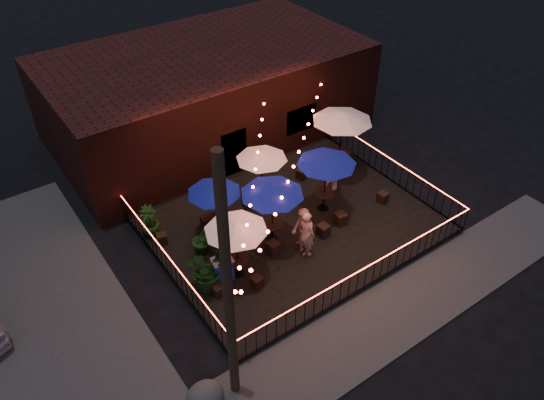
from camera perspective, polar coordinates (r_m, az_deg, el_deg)
The scene contains 35 objects.
ground at distance 19.12m, azimuth 5.72°, elevation -6.09°, with size 110.00×110.00×0.00m, color black.
patio at distance 20.19m, azimuth 2.11°, elevation -2.69°, with size 10.00×8.00×0.15m, color black.
sidewalk at distance 17.64m, azimuth 12.61°, elevation -12.02°, with size 18.00×2.50×0.05m, color #42403D.
brick_building at distance 25.18m, azimuth -7.07°, elevation 11.46°, with size 14.00×8.00×4.00m.
utility_pole at distance 12.57m, azimuth -4.74°, elevation -10.00°, with size 0.26×0.26×8.00m, color #362116.
fence_front at distance 17.68m, azimuth 10.02°, elevation -8.24°, with size 10.00×0.04×1.04m.
fence_left at distance 18.00m, azimuth -10.80°, elevation -7.31°, with size 0.04×8.00×1.04m.
fence_right at distance 22.59m, azimuth 12.37°, elevation 3.33°, with size 0.04×8.00×1.04m.
festoon_lights at distance 17.98m, azimuth 0.29°, elevation 1.41°, with size 10.02×8.72×1.32m.
cafe_table_0 at distance 16.83m, azimuth -3.90°, elevation -2.94°, with size 2.18×2.18×2.31m.
cafe_table_1 at distance 18.63m, azimuth -6.27°, elevation 1.08°, with size 2.11×2.11×2.15m.
cafe_table_2 at distance 18.01m, azimuth 0.02°, elevation 1.01°, with size 2.48×2.48×2.46m.
cafe_table_3 at distance 20.15m, azimuth -1.12°, elevation 4.74°, with size 2.03×2.03×2.20m.
cafe_table_4 at distance 19.55m, azimuth 5.90°, elevation 4.24°, with size 2.71×2.71×2.48m.
cafe_table_5 at distance 21.80m, azimuth 7.58°, elevation 8.79°, with size 3.00×3.00×2.75m.
bistro_chair_0 at distance 17.55m, azimuth -5.82°, elevation -9.67°, with size 0.34×0.34×0.40m, color black.
bistro_chair_1 at distance 17.72m, azimuth -1.63°, elevation -8.82°, with size 0.34×0.34×0.40m, color black.
bistro_chair_2 at distance 19.60m, azimuth -11.77°, elevation -4.09°, with size 0.35×0.35×0.41m, color black.
bistro_chair_3 at distance 19.96m, azimuth -6.99°, elevation -2.40°, with size 0.40×0.40×0.47m, color black.
bistro_chair_4 at distance 18.78m, azimuth 0.14°, elevation -5.16°, with size 0.42×0.42×0.50m, color black.
bistro_chair_5 at distance 19.57m, azimuth 5.52°, elevation -3.26°, with size 0.40×0.40×0.47m, color black.
bistro_chair_6 at distance 20.77m, azimuth -2.63°, elevation -0.25°, with size 0.37×0.37×0.44m, color black.
bistro_chair_7 at distance 21.45m, azimuth 1.04°, elevation 1.20°, with size 0.35×0.35×0.42m, color black.
bistro_chair_8 at distance 20.13m, azimuth 7.38°, elevation -2.01°, with size 0.40×0.40×0.48m, color black.
bistro_chair_9 at distance 21.44m, azimuth 11.81°, elevation 0.26°, with size 0.36×0.36×0.43m, color black.
bistro_chair_10 at distance 22.29m, azimuth 3.19°, elevation 2.81°, with size 0.37×0.37×0.43m, color black.
bistro_chair_11 at distance 23.58m, azimuth 8.11°, elevation 4.75°, with size 0.40×0.40×0.48m, color black.
patron_a at distance 18.36m, azimuth 3.68°, elevation -3.61°, with size 0.68×0.44×1.86m, color tan.
patron_b at distance 18.41m, azimuth 3.34°, elevation -3.40°, with size 0.91×0.71×1.87m, color tan.
patron_c at distance 21.38m, azimuth 6.67°, elevation 2.83°, with size 1.07×0.61×1.65m, color beige.
potted_shrub_a at distance 17.47m, azimuth -7.05°, elevation -7.43°, with size 1.36×1.18×1.51m, color #16410E.
potted_shrub_b at distance 18.57m, azimuth -7.45°, elevation -4.13°, with size 0.81×0.65×1.47m, color #173F10.
potted_shrub_c at distance 19.78m, azimuth -13.06°, elevation -2.25°, with size 0.69×0.69×1.23m, color #0F330B.
cooler at distance 17.84m, azimuth -5.32°, elevation -7.39°, with size 0.76×0.60×0.91m.
boulder at distance 15.29m, azimuth -7.22°, elevation -20.29°, with size 0.98×0.84×0.77m, color #474742.
Camera 1 is at (-9.32, -9.94, 13.42)m, focal length 35.00 mm.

